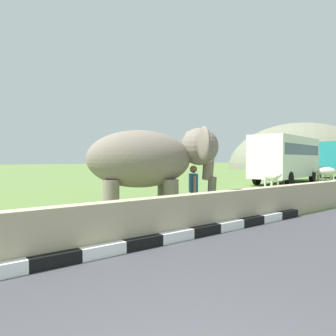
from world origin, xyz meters
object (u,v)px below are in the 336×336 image
cow_near (272,176)px  cow_far (326,172)px  elephant (152,160)px  cow_mid (321,170)px  bus_white (286,156)px  person_handler (193,189)px

cow_near → cow_far: 8.38m
elephant → cow_near: (10.20, 2.72, -0.96)m
cow_mid → cow_far: bearing=-148.6°
cow_far → elephant: bearing=-169.0°
bus_white → cow_far: 3.17m
cow_near → bus_white: bearing=24.9°
person_handler → cow_near: size_ratio=0.91×
person_handler → bus_white: bearing=21.7°
elephant → cow_near: bearing=14.9°
cow_near → cow_far: size_ratio=1.01×
elephant → bus_white: bus_white is taller
person_handler → bus_white: 16.25m
cow_mid → elephant: bearing=-165.4°
elephant → person_handler: size_ratio=2.43×
person_handler → bus_white: bus_white is taller
bus_white → person_handler: bearing=-158.3°
cow_near → cow_far: bearing=6.1°
person_handler → bus_white: (15.06, 5.99, 1.15)m
person_handler → cow_mid: size_ratio=0.86×
bus_white → cow_near: bearing=-155.1°
cow_mid → cow_far: same height
cow_mid → bus_white: bearing=-178.9°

